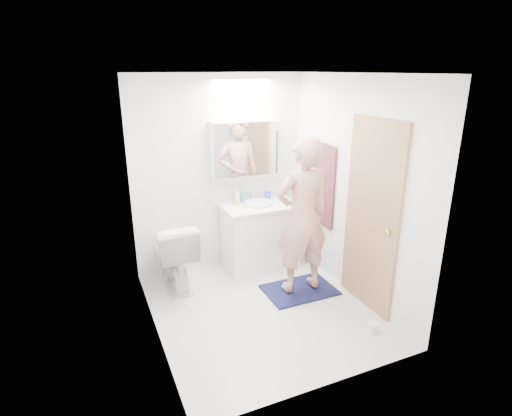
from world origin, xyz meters
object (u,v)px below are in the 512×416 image
toothbrush_cup (268,196)px  soap_bottle_a (237,196)px  soap_bottle_b (244,196)px  medicine_cabinet (244,149)px  toilet (174,254)px  vanity_cabinet (260,236)px  person (302,216)px  toilet_paper_roll (372,327)px

toothbrush_cup → soap_bottle_a: bearing=-178.7°
soap_bottle_b → toothbrush_cup: soap_bottle_b is taller
medicine_cabinet → toilet: 1.53m
medicine_cabinet → soap_bottle_a: bearing=-156.0°
vanity_cabinet → person: 0.98m
soap_bottle_b → person: bearing=-74.2°
medicine_cabinet → soap_bottle_b: 0.60m
soap_bottle_b → toilet: bearing=-163.5°
person → toothbrush_cup: bearing=-92.5°
medicine_cabinet → person: (0.25, -1.03, -0.58)m
person → toilet_paper_roll: bearing=105.2°
toilet → person: (1.28, -0.70, 0.51)m
soap_bottle_a → soap_bottle_b: 0.11m
person → toothbrush_cup: 0.98m
soap_bottle_a → medicine_cabinet: bearing=24.0°
toothbrush_cup → person: bearing=-92.7°
vanity_cabinet → toilet: toilet is taller
medicine_cabinet → toilet: size_ratio=1.08×
toilet_paper_roll → vanity_cabinet: bearing=102.6°
toothbrush_cup → toilet_paper_roll: 2.12m
toilet → toilet_paper_roll: (1.54, -1.67, -0.36)m
vanity_cabinet → toilet_paper_roll: (0.40, -1.78, -0.34)m
toilet_paper_roll → medicine_cabinet: bearing=104.5°
medicine_cabinet → soap_bottle_b: size_ratio=5.41×
vanity_cabinet → medicine_cabinet: medicine_cabinet is taller
toilet → soap_bottle_b: soap_bottle_b is taller
soap_bottle_a → soap_bottle_b: soap_bottle_a is taller
soap_bottle_b → soap_bottle_a: bearing=-164.3°
soap_bottle_a → toothbrush_cup: 0.44m
vanity_cabinet → toilet_paper_roll: 1.86m
person → toilet_paper_roll: 1.33m
toilet → soap_bottle_b: 1.15m
soap_bottle_b → toothbrush_cup: size_ratio=1.55×
medicine_cabinet → toilet_paper_roll: (0.51, -1.99, -1.45)m
toilet → vanity_cabinet: bearing=-174.1°
medicine_cabinet → soap_bottle_a: medicine_cabinet is taller
vanity_cabinet → toothbrush_cup: bearing=41.2°
soap_bottle_a → soap_bottle_b: bearing=15.7°
toilet → soap_bottle_b: (1.00, 0.30, 0.49)m
soap_bottle_a → toilet_paper_roll: bearing=-71.4°
vanity_cabinet → toilet: size_ratio=1.10×
vanity_cabinet → person: person is taller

